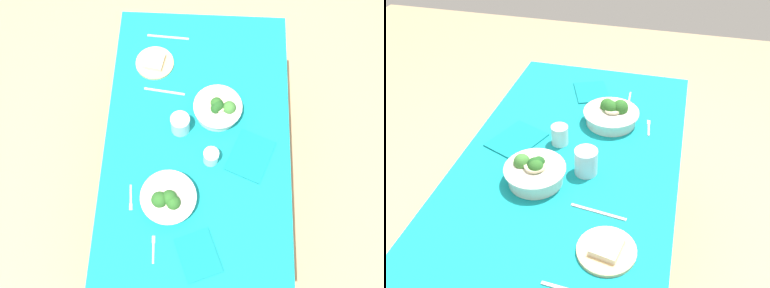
# 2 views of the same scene
# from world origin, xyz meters

# --- Properties ---
(ground_plane) EXTENTS (6.00, 6.00, 0.00)m
(ground_plane) POSITION_xyz_m (0.00, 0.00, 0.00)
(ground_plane) COLOR tan
(dining_table) EXTENTS (1.40, 0.81, 0.71)m
(dining_table) POSITION_xyz_m (0.00, 0.00, 0.59)
(dining_table) COLOR teal
(dining_table) RESTS_ON ground_plane
(broccoli_bowl_far) EXTENTS (0.23, 0.23, 0.10)m
(broccoli_bowl_far) POSITION_xyz_m (-0.25, 0.11, 0.75)
(broccoli_bowl_far) COLOR silver
(broccoli_bowl_far) RESTS_ON dining_table
(broccoli_bowl_near) EXTENTS (0.21, 0.21, 0.10)m
(broccoli_bowl_near) POSITION_xyz_m (0.16, -0.08, 0.75)
(broccoli_bowl_near) COLOR silver
(broccoli_bowl_near) RESTS_ON dining_table
(bread_side_plate) EXTENTS (0.18, 0.18, 0.03)m
(bread_side_plate) POSITION_xyz_m (0.40, 0.22, 0.72)
(bread_side_plate) COLOR #D6B27A
(bread_side_plate) RESTS_ON dining_table
(water_glass_center) EXTENTS (0.07, 0.07, 0.08)m
(water_glass_center) POSITION_xyz_m (-0.06, -0.06, 0.75)
(water_glass_center) COLOR silver
(water_glass_center) RESTS_ON dining_table
(water_glass_side) EXTENTS (0.08, 0.08, 0.10)m
(water_glass_side) POSITION_xyz_m (0.08, 0.08, 0.76)
(water_glass_side) COLOR silver
(water_glass_side) RESTS_ON dining_table
(fork_by_far_bowl) EXTENTS (0.11, 0.02, 0.00)m
(fork_by_far_bowl) POSITION_xyz_m (-0.25, 0.26, 0.71)
(fork_by_far_bowl) COLOR #B7B7BC
(fork_by_far_bowl) RESTS_ON dining_table
(fork_by_near_bowl) EXTENTS (0.11, 0.02, 0.00)m
(fork_by_near_bowl) POSITION_xyz_m (-0.45, 0.15, 0.71)
(fork_by_near_bowl) COLOR #B7B7BC
(fork_by_near_bowl) RESTS_ON dining_table
(table_knife_right) EXTENTS (0.03, 0.19, 0.00)m
(table_knife_right) POSITION_xyz_m (0.26, 0.16, 0.71)
(table_knife_right) COLOR #B7B7BC
(table_knife_right) RESTS_ON dining_table
(napkin_folded_upper) EXTENTS (0.22, 0.20, 0.01)m
(napkin_folded_upper) POSITION_xyz_m (-0.47, -0.03, 0.71)
(napkin_folded_upper) COLOR #0F777D
(napkin_folded_upper) RESTS_ON dining_table
(napkin_folded_lower) EXTENTS (0.25, 0.23, 0.01)m
(napkin_folded_lower) POSITION_xyz_m (-0.04, -0.23, 0.71)
(napkin_folded_lower) COLOR #0F777D
(napkin_folded_lower) RESTS_ON dining_table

